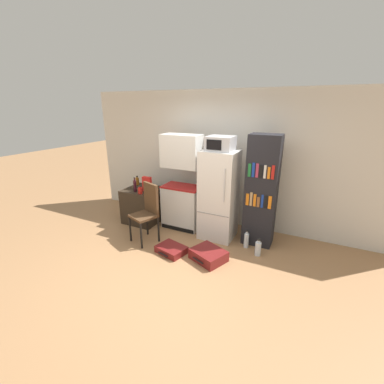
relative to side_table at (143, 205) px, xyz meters
name	(u,v)px	position (x,y,z in m)	size (l,w,h in m)	color
ground_plane	(173,270)	(1.44, -1.25, -0.36)	(24.00, 24.00, 0.00)	#A3754C
wall_back	(231,160)	(1.64, 0.75, 0.97)	(6.40, 0.10, 2.65)	silver
side_table	(143,205)	(0.00, 0.00, 0.00)	(0.69, 0.69, 0.72)	#2D2319
kitchen_hutch	(182,187)	(0.87, 0.12, 0.49)	(0.76, 0.45, 1.86)	silver
refrigerator	(219,195)	(1.66, 0.06, 0.46)	(0.62, 0.60, 1.63)	white
microwave	(221,143)	(1.66, 0.06, 1.39)	(0.45, 0.42, 0.24)	#B7B7BC
bookshelf	(261,192)	(2.39, 0.16, 0.61)	(0.51, 0.38, 1.93)	black
bottle_ketchup_red	(140,190)	(0.15, -0.27, 0.43)	(0.09, 0.09, 0.16)	#AD1914
bottle_wine_dark	(135,186)	(-0.03, -0.20, 0.48)	(0.06, 0.06, 0.29)	black
bottle_amber_beer	(137,181)	(-0.27, 0.19, 0.44)	(0.08, 0.08, 0.20)	brown
bowl	(155,187)	(0.18, 0.18, 0.38)	(0.15, 0.15, 0.04)	silver
cereal_box	(147,184)	(0.19, -0.08, 0.51)	(0.19, 0.07, 0.30)	red
chair	(148,208)	(0.57, -0.63, 0.26)	(0.52, 0.52, 1.06)	black
suitcase_large_flat	(171,249)	(1.17, -0.84, -0.30)	(0.54, 0.45, 0.11)	maroon
suitcase_small_flat	(208,255)	(1.81, -0.76, -0.27)	(0.63, 0.59, 0.17)	maroon
water_bottle_front	(246,240)	(2.26, -0.11, -0.22)	(0.08, 0.08, 0.33)	silver
water_bottle_middle	(258,248)	(2.50, -0.28, -0.23)	(0.10, 0.10, 0.30)	silver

